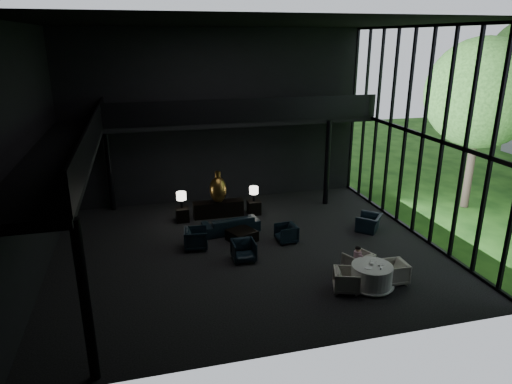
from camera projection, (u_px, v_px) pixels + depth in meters
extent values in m
cube|color=black|center=(247.00, 250.00, 17.06)|extent=(14.00, 12.00, 0.02)
cube|color=black|center=(246.00, 22.00, 14.50)|extent=(14.00, 12.00, 0.02)
cube|color=black|center=(217.00, 118.00, 21.29)|extent=(14.00, 0.04, 8.00)
cube|color=black|center=(308.00, 203.00, 10.28)|extent=(14.00, 0.04, 8.00)
cube|color=black|center=(27.00, 158.00, 14.13)|extent=(0.04, 12.00, 8.00)
cube|color=black|center=(61.00, 156.00, 14.36)|extent=(2.00, 12.00, 0.25)
cube|color=black|center=(242.00, 120.00, 20.60)|extent=(12.00, 2.00, 0.25)
cube|color=black|center=(93.00, 136.00, 14.41)|extent=(0.06, 12.00, 1.00)
cube|color=black|center=(248.00, 110.00, 19.50)|extent=(12.00, 0.06, 1.00)
cylinder|color=black|center=(86.00, 303.00, 10.01)|extent=(0.24, 0.24, 4.00)
cylinder|color=black|center=(109.00, 168.00, 20.47)|extent=(0.24, 0.24, 4.00)
cylinder|color=black|center=(327.00, 163.00, 21.23)|extent=(0.24, 0.24, 4.00)
cylinder|color=#382D23|center=(472.00, 156.00, 20.71)|extent=(0.36, 0.36, 4.90)
sphere|color=#2B5E21|center=(482.00, 93.00, 19.82)|extent=(4.80, 4.80, 4.80)
cube|color=black|center=(218.00, 209.00, 20.17)|extent=(2.20, 0.50, 0.70)
ellipsoid|color=olive|center=(218.00, 190.00, 19.81)|extent=(0.74, 0.74, 1.15)
cylinder|color=olive|center=(218.00, 174.00, 19.59)|extent=(0.25, 0.25, 0.23)
cube|color=black|center=(182.00, 215.00, 19.66)|extent=(0.54, 0.54, 0.60)
cylinder|color=black|center=(182.00, 204.00, 19.58)|extent=(0.13, 0.13, 0.37)
cylinder|color=white|center=(181.00, 196.00, 19.47)|extent=(0.42, 0.42, 0.34)
cube|color=black|center=(254.00, 207.00, 20.48)|extent=(0.56, 0.56, 0.61)
cylinder|color=black|center=(254.00, 197.00, 20.34)|extent=(0.12, 0.12, 0.35)
cylinder|color=white|center=(254.00, 190.00, 20.24)|extent=(0.40, 0.40, 0.32)
imported|color=black|center=(231.00, 220.00, 18.53)|extent=(2.59, 1.07, 0.98)
imported|color=black|center=(196.00, 236.00, 17.05)|extent=(0.98, 1.04, 0.97)
imported|color=black|center=(286.00, 232.00, 17.64)|extent=(0.77, 0.81, 0.78)
imported|color=black|center=(244.00, 249.00, 16.14)|extent=(0.86, 0.80, 0.88)
imported|color=black|center=(369.00, 221.00, 18.68)|extent=(1.11, 1.14, 0.85)
cube|color=black|center=(242.00, 235.00, 17.80)|extent=(1.27, 1.27, 0.42)
cylinder|color=white|center=(371.00, 276.00, 14.43)|extent=(1.29, 1.29, 0.75)
cone|color=white|center=(371.00, 285.00, 14.53)|extent=(1.46, 1.46, 0.10)
imported|color=#B5B2A6|center=(358.00, 261.00, 15.25)|extent=(1.11, 1.09, 0.89)
imported|color=beige|center=(394.00, 271.00, 14.68)|extent=(0.77, 0.82, 0.82)
imported|color=#B9B2A1|center=(347.00, 279.00, 14.19)|extent=(0.97, 1.00, 0.82)
cylinder|color=#D5A2BE|center=(357.00, 256.00, 15.17)|extent=(0.26, 0.26, 0.37)
sphere|color=#D8A884|center=(358.00, 249.00, 15.08)|extent=(0.18, 0.18, 0.18)
ellipsoid|color=black|center=(358.00, 248.00, 15.07)|extent=(0.19, 0.19, 0.13)
cylinder|color=white|center=(368.00, 268.00, 14.16)|extent=(0.27, 0.27, 0.01)
cylinder|color=white|center=(373.00, 261.00, 14.62)|extent=(0.27, 0.27, 0.01)
cylinder|color=white|center=(382.00, 264.00, 14.36)|extent=(0.20, 0.20, 0.01)
cylinder|color=white|center=(379.00, 265.00, 14.27)|extent=(0.10, 0.10, 0.05)
ellipsoid|color=white|center=(371.00, 263.00, 14.35)|extent=(0.17, 0.17, 0.08)
cylinder|color=#99999E|center=(381.00, 269.00, 14.04)|extent=(0.07, 0.07, 0.07)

